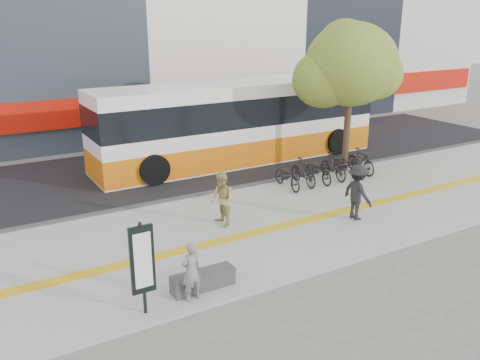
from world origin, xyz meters
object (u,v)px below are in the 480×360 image
street_tree (349,66)px  seated_woman (191,271)px  bench (203,280)px  pedestrian_dark (358,192)px  pedestrian_tan (222,200)px  bus (239,124)px  signboard (142,261)px

street_tree → seated_woman: street_tree is taller
bench → seated_woman: bearing=-145.2°
pedestrian_dark → pedestrian_tan: bearing=66.9°
pedestrian_dark → street_tree: bearing=-36.7°
bus → pedestrian_dark: (-0.32, -8.22, -0.75)m
seated_woman → bench: bearing=-154.2°
seated_woman → pedestrian_dark: size_ratio=0.80×
bus → pedestrian_tan: bus is taller
signboard → seated_woman: (1.15, -0.00, -0.55)m
street_tree → bus: size_ratio=0.47×
bus → pedestrian_tan: 7.86m
bus → signboard: bearing=-129.7°
signboard → pedestrian_dark: size_ratio=1.20×
signboard → bus: size_ratio=0.16×
signboard → street_tree: (11.38, 6.33, 3.15)m
street_tree → pedestrian_tan: 8.74m
bus → seated_woman: bearing=-125.5°
street_tree → bus: (-3.08, 3.68, -2.76)m
bench → street_tree: 12.23m
signboard → pedestrian_tan: 5.29m
signboard → seated_woman: size_ratio=1.50×
seated_woman → pedestrian_dark: (6.82, 1.79, 0.19)m
signboard → pedestrian_dark: bearing=12.6°
signboard → pedestrian_tan: size_ratio=1.26×
signboard → street_tree: bearing=29.1°
signboard → street_tree: 13.40m
bench → street_tree: bearing=31.6°
street_tree → pedestrian_tan: street_tree is taller
bench → pedestrian_dark: (6.38, 1.48, 0.69)m
bus → pedestrian_tan: (-4.40, -6.46, -0.80)m
street_tree → pedestrian_dark: bearing=-126.9°
street_tree → pedestrian_dark: 6.67m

